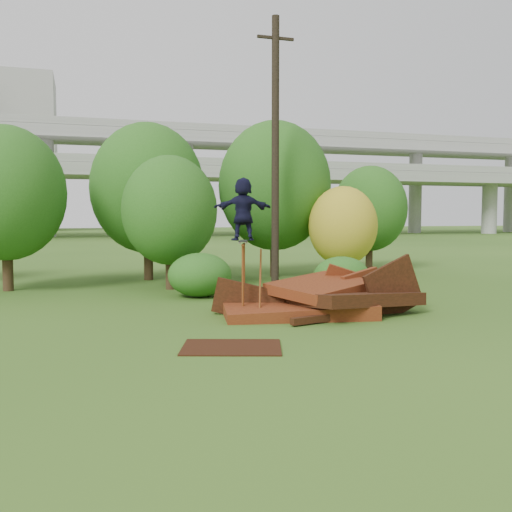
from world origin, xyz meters
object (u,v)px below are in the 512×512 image
object	(u,v)px
flat_plate	(232,347)
utility_pole	(275,151)
scrap_pile	(321,300)
skater	(243,209)

from	to	relation	value
flat_plate	utility_pole	xyz separation A→B (m)	(4.16, 9.36, 5.02)
flat_plate	scrap_pile	bearing A→B (deg)	43.34
skater	flat_plate	xyz separation A→B (m)	(-1.18, -3.30, -2.78)
skater	utility_pole	distance (m)	7.11
flat_plate	utility_pole	bearing A→B (deg)	66.06
scrap_pile	flat_plate	xyz separation A→B (m)	(-3.27, -3.09, -0.36)
scrap_pile	skater	distance (m)	3.21
scrap_pile	skater	bearing A→B (deg)	174.18
scrap_pile	utility_pole	world-z (taller)	utility_pole
scrap_pile	utility_pole	size ratio (longest dim) A/B	0.58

